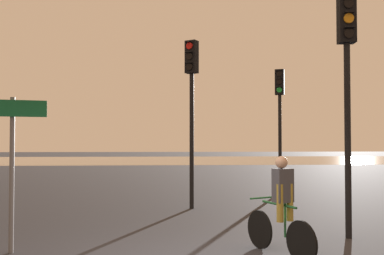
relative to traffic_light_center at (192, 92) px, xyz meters
name	(u,v)px	position (x,y,z in m)	size (l,w,h in m)	color
water_strip	(170,160)	(-0.53, 27.82, -3.20)	(80.00, 16.00, 0.01)	#9E937F
traffic_light_center	(192,92)	(0.00, 0.00, 0.00)	(0.40, 0.42, 4.62)	black
traffic_light_near_right	(347,70)	(2.82, -3.67, 0.03)	(0.34, 0.36, 4.66)	black
traffic_light_far_right	(280,107)	(3.31, 3.21, -0.15)	(0.38, 0.40, 4.38)	black
direction_sign_post	(12,151)	(-3.25, -4.43, -1.51)	(1.07, 0.30, 2.60)	slate
cyclist	(281,206)	(1.19, -4.88, -2.38)	(0.78, 1.57, 1.62)	black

